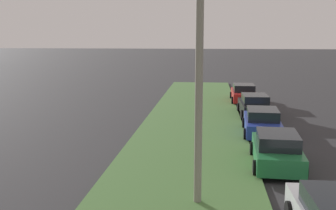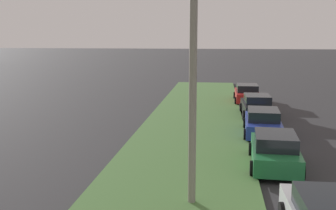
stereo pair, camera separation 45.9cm
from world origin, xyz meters
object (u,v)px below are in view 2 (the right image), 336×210
object	(u,v)px
parked_car_red	(247,94)
parked_car_black	(257,106)
parked_car_blue	(263,123)
parked_car_green	(275,151)
streetlight	(204,68)

from	to	relation	value
parked_car_red	parked_car_black	bearing A→B (deg)	-176.98
parked_car_blue	parked_car_red	bearing A→B (deg)	3.60
parked_car_green	streetlight	world-z (taller)	streetlight
parked_car_green	parked_car_red	bearing A→B (deg)	3.31
parked_car_blue	parked_car_red	world-z (taller)	same
parked_car_red	streetlight	distance (m)	21.08
parked_car_black	streetlight	xyz separation A→B (m)	(-14.94, 2.96, 3.67)
parked_car_black	parked_car_red	world-z (taller)	same
parked_car_black	streetlight	world-z (taller)	streetlight
parked_car_green	parked_car_black	size ratio (longest dim) A/B	1.01
parked_car_green	parked_car_black	world-z (taller)	same
parked_car_black	parked_car_green	bearing A→B (deg)	177.40
parked_car_red	streetlight	xyz separation A→B (m)	(-20.58, 2.68, 3.67)
parked_car_green	parked_car_blue	distance (m)	5.41
parked_car_black	parked_car_red	distance (m)	5.65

